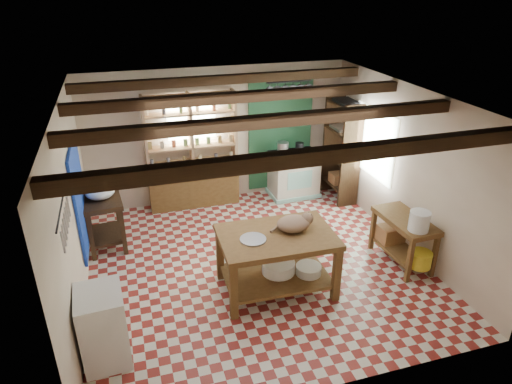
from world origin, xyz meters
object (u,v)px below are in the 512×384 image
object	(u,v)px
work_table	(276,262)
white_cabinet	(103,327)
prep_table	(105,222)
stove	(294,174)
right_counter	(402,240)
cat	(293,224)

from	to	relation	value
work_table	white_cabinet	bearing A→B (deg)	-162.21
white_cabinet	prep_table	bearing A→B (deg)	86.11
stove	right_counter	world-z (taller)	stove
stove	white_cabinet	bearing A→B (deg)	-138.18
white_cabinet	cat	world-z (taller)	cat
stove	cat	distance (m)	3.03
work_table	prep_table	distance (m)	2.99
prep_table	cat	world-z (taller)	cat
prep_table	right_counter	distance (m)	4.75
white_cabinet	cat	xyz separation A→B (m)	(2.57, 0.72, 0.53)
right_counter	stove	bearing A→B (deg)	102.72
stove	work_table	bearing A→B (deg)	-117.35
prep_table	right_counter	bearing A→B (deg)	-27.45
cat	white_cabinet	bearing A→B (deg)	-172.83
prep_table	right_counter	xyz separation A→B (m)	(4.38, -1.83, -0.05)
stove	white_cabinet	xyz separation A→B (m)	(-3.67, -3.49, 0.00)
stove	white_cabinet	size ratio (longest dim) A/B	1.01
work_table	stove	bearing A→B (deg)	66.01
work_table	prep_table	xyz separation A→B (m)	(-2.30, 1.91, -0.01)
work_table	stove	distance (m)	3.12
prep_table	stove	bearing A→B (deg)	9.26
work_table	white_cabinet	xyz separation A→B (m)	(-2.32, -0.67, 0.02)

